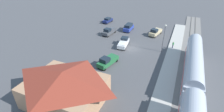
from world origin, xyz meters
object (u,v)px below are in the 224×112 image
light_pole_near_platform (164,35)px  sedan_navy (108,20)px  pickup_tan (155,32)px  suv_blue (129,27)px  pedestrian_on_platform (173,44)px  passenger_train (192,98)px  pickup_green (108,61)px  pickup_white (124,43)px  pickup_charcoal (109,31)px  station_building (65,86)px

light_pole_near_platform → sedan_navy: bearing=-34.8°
pickup_tan → light_pole_near_platform: (-3.55, 10.10, 3.44)m
sedan_navy → suv_blue: suv_blue is taller
pedestrian_on_platform → suv_blue: suv_blue is taller
passenger_train → pickup_green: size_ratio=6.94×
pedestrian_on_platform → sedan_navy: bearing=-27.2°
light_pole_near_platform → pickup_green: bearing=48.0°
sedan_navy → suv_blue: bearing=154.0°
passenger_train → light_pole_near_platform: (6.80, -17.65, 1.61)m
pickup_white → passenger_train: bearing=134.3°
passenger_train → pickup_charcoal: 32.58m
pickup_green → pickup_white: (0.04, -9.95, 0.00)m
station_building → pickup_white: size_ratio=2.21×
pedestrian_on_platform → pickup_charcoal: pickup_charcoal is taller
suv_blue → light_pole_near_platform: light_pole_near_platform is taller
passenger_train → sedan_navy: passenger_train is taller
suv_blue → light_pole_near_platform: 16.25m
station_building → pickup_charcoal: station_building is taller
passenger_train → pickup_tan: size_ratio=6.92×
pickup_white → light_pole_near_platform: size_ratio=0.80×
sedan_navy → light_pole_near_platform: bearing=145.2°
pickup_tan → light_pole_near_platform: bearing=109.3°
passenger_train → pickup_white: (16.48, -16.91, -1.83)m
sedan_navy → pickup_tan: (-18.03, 4.87, 0.15)m
pickup_tan → pickup_white: same height
pickup_green → suv_blue: suv_blue is taller
pickup_charcoal → light_pole_near_platform: 17.59m
pickup_white → pickup_charcoal: bearing=-40.4°
pickup_charcoal → pickup_white: same height
station_building → pickup_white: bearing=-93.9°
light_pole_near_platform → pickup_charcoal: bearing=-17.0°
pickup_tan → pickup_green: (6.09, 20.80, 0.00)m
station_building → pickup_green: 12.47m
pickup_charcoal → light_pole_near_platform: light_pole_near_platform is taller
pickup_white → light_pole_near_platform: bearing=-175.6°
pickup_white → pedestrian_on_platform: bearing=-163.9°
passenger_train → pedestrian_on_platform: (4.53, -20.36, -1.58)m
pickup_green → pickup_white: same height
passenger_train → sedan_navy: 43.28m
sedan_navy → station_building: bearing=105.3°
station_building → pedestrian_on_platform: bearing=-117.7°
station_building → light_pole_near_platform: 25.56m
passenger_train → suv_blue: passenger_train is taller
passenger_train → pickup_green: passenger_train is taller
pickup_green → light_pole_near_platform: 14.80m
station_building → pickup_green: (-1.56, -12.23, -1.88)m
pickup_charcoal → pickup_white: bearing=139.6°
station_building → pickup_white: 22.31m
passenger_train → pickup_white: size_ratio=7.10×
pickup_tan → passenger_train: bearing=110.4°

